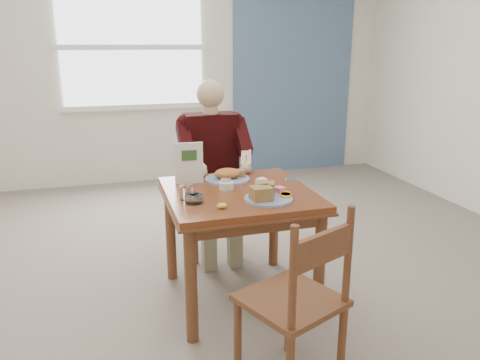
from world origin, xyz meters
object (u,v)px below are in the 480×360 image
object	(u,v)px
near_plate	(266,194)
chair_near	(298,302)
diner	(213,156)
chair_far	(211,194)
far_plate	(228,176)
table	(239,207)

from	to	relation	value
near_plate	chair_near	bearing A→B (deg)	-96.83
chair_near	diner	size ratio (longest dim) A/B	0.69
chair_far	diner	bearing A→B (deg)	-89.99
near_plate	far_plate	distance (m)	0.48
chair_near	near_plate	bearing A→B (deg)	83.17
near_plate	far_plate	bearing A→B (deg)	103.11
table	near_plate	distance (m)	0.28
chair_near	far_plate	xyz separation A→B (m)	(-0.03, 1.16, 0.30)
chair_near	far_plate	distance (m)	1.20
table	chair_far	xyz separation A→B (m)	(0.00, 0.80, -0.16)
chair_far	chair_near	distance (m)	1.71
chair_far	near_plate	bearing A→B (deg)	-84.00
table	far_plate	world-z (taller)	far_plate
diner	far_plate	size ratio (longest dim) A/B	4.21
diner	far_plate	bearing A→B (deg)	-90.24
table	chair_near	xyz separation A→B (m)	(0.02, -0.91, -0.16)
chair_far	diner	world-z (taller)	diner
chair_far	far_plate	bearing A→B (deg)	-90.20
chair_near	near_plate	xyz separation A→B (m)	(0.08, 0.69, 0.31)
diner	near_plate	world-z (taller)	diner
table	chair_far	size ratio (longest dim) A/B	0.97
chair_near	near_plate	world-z (taller)	chair_near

